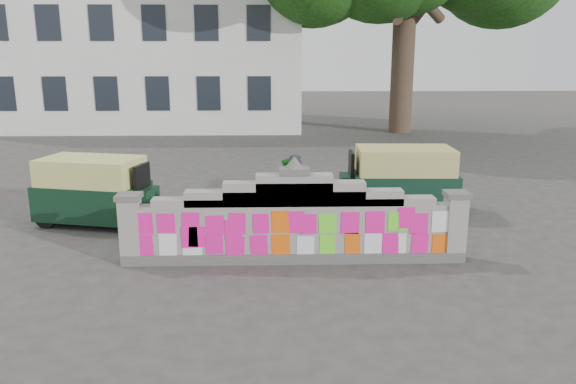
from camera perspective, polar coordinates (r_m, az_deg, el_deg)
name	(u,v)px	position (r m, az deg, el deg)	size (l,w,h in m)	color
ground	(294,261)	(10.68, 0.61, -7.03)	(100.00, 100.00, 0.00)	#383533
parapet_wall	(294,223)	(10.43, 0.62, -3.19)	(6.48, 0.44, 2.01)	#4C4C49
building	(152,50)	(32.63, -13.67, 13.82)	(16.00, 10.00, 8.90)	silver
cyclist_bike	(297,214)	(12.11, 0.93, -2.28)	(0.59, 1.68, 0.88)	black
cyclist_rider	(297,201)	(12.03, 0.93, -0.87)	(0.55, 0.36, 1.50)	#22222B
pedestrian	(289,194)	(12.30, 0.06, -0.23)	(0.79, 0.62, 1.63)	green
rickshaw_left	(95,190)	(13.49, -18.98, 0.19)	(2.86, 1.80, 1.54)	black
rickshaw_right	(401,179)	(14.00, 11.38, 1.31)	(2.93, 1.44, 1.61)	black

